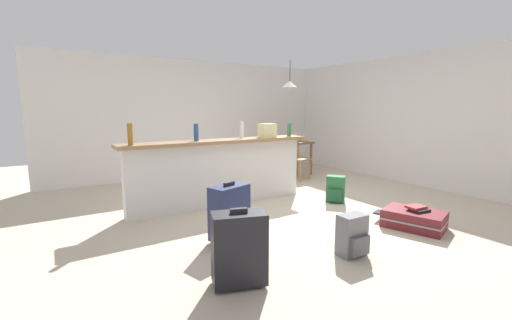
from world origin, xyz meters
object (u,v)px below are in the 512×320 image
(bottle_blue, at_px, (196,132))
(book_stack, at_px, (418,209))
(dining_chair_near_partition, at_px, (296,155))
(bottle_white, at_px, (242,130))
(bottle_green, at_px, (289,130))
(backpack_green, at_px, (335,190))
(grocery_bag, at_px, (267,130))
(dining_table, at_px, (284,146))
(bottle_amber, at_px, (130,134))
(suitcase_upright_black, at_px, (239,248))
(backpack_grey, at_px, (352,236))
(pendant_lamp, at_px, (290,84))
(suitcase_flat_maroon, at_px, (414,219))
(suitcase_upright_navy, at_px, (229,212))

(bottle_blue, height_order, book_stack, bottle_blue)
(bottle_blue, xyz_separation_m, dining_chair_near_partition, (2.56, 0.88, -0.61))
(bottle_white, xyz_separation_m, book_stack, (1.18, -2.29, -0.89))
(bottle_white, xyz_separation_m, bottle_green, (0.86, -0.11, -0.02))
(backpack_green, bearing_deg, grocery_bag, 132.60)
(dining_table, height_order, book_stack, dining_table)
(bottle_amber, height_order, dining_chair_near_partition, bottle_amber)
(bottle_amber, distance_m, grocery_bag, 2.15)
(suitcase_upright_black, xyz_separation_m, backpack_green, (2.52, 1.38, -0.13))
(book_stack, bearing_deg, dining_chair_near_partition, 79.28)
(backpack_grey, height_order, book_stack, backpack_grey)
(grocery_bag, bearing_deg, suitcase_upright_black, -128.77)
(pendant_lamp, height_order, book_stack, pendant_lamp)
(bottle_blue, distance_m, suitcase_flat_maroon, 3.10)
(bottle_green, distance_m, suitcase_flat_maroon, 2.39)
(bottle_blue, height_order, backpack_green, bottle_blue)
(bottle_white, height_order, book_stack, bottle_white)
(bottle_green, bearing_deg, suitcase_flat_maroon, -82.03)
(grocery_bag, xyz_separation_m, pendant_lamp, (1.49, 1.34, 0.87))
(grocery_bag, bearing_deg, backpack_grey, -102.77)
(suitcase_upright_black, bearing_deg, suitcase_upright_navy, 66.90)
(bottle_amber, relative_size, suitcase_flat_maroon, 0.31)
(bottle_white, height_order, grocery_bag, bottle_white)
(backpack_green, distance_m, book_stack, 1.37)
(backpack_grey, xyz_separation_m, book_stack, (1.28, 0.11, 0.05))
(bottle_blue, distance_m, suitcase_upright_black, 2.43)
(suitcase_upright_black, bearing_deg, dining_chair_near_partition, 44.91)
(dining_table, bearing_deg, bottle_blue, -152.34)
(grocery_bag, xyz_separation_m, backpack_green, (0.75, -0.82, -0.91))
(pendant_lamp, bearing_deg, grocery_bag, -138.06)
(pendant_lamp, bearing_deg, suitcase_upright_black, -132.62)
(book_stack, bearing_deg, backpack_green, 90.32)
(bottle_green, bearing_deg, backpack_grey, -112.79)
(grocery_bag, bearing_deg, suitcase_upright_navy, -136.83)
(dining_table, xyz_separation_m, book_stack, (-0.65, -3.59, -0.40))
(bottle_white, distance_m, backpack_grey, 2.57)
(bottle_blue, xyz_separation_m, suitcase_upright_navy, (-0.17, -1.32, -0.80))
(bottle_blue, xyz_separation_m, pendant_lamp, (2.71, 1.32, 0.86))
(bottle_amber, height_order, pendant_lamp, pendant_lamp)
(suitcase_flat_maroon, relative_size, suitcase_upright_navy, 1.33)
(bottle_green, bearing_deg, book_stack, -81.61)
(bottle_blue, distance_m, backpack_green, 2.33)
(bottle_green, bearing_deg, grocery_bag, 178.44)
(dining_chair_near_partition, bearing_deg, suitcase_flat_maroon, -101.18)
(dining_chair_near_partition, bearing_deg, grocery_bag, -146.16)
(dining_table, relative_size, pendant_lamp, 1.75)
(bottle_amber, height_order, book_stack, bottle_amber)
(bottle_blue, bearing_deg, dining_chair_near_partition, 18.91)
(bottle_white, bearing_deg, suitcase_upright_black, -120.40)
(bottle_white, relative_size, bottle_green, 1.23)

